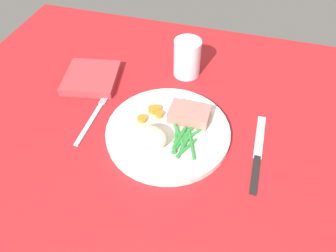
# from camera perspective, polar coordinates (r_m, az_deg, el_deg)

# --- Properties ---
(dining_table) EXTENTS (1.20, 0.90, 0.02)m
(dining_table) POSITION_cam_1_polar(r_m,az_deg,el_deg) (0.69, 2.88, -2.64)
(dining_table) COLOR red
(dining_table) RESTS_ON ground
(dinner_plate) EXTENTS (0.26, 0.26, 0.02)m
(dinner_plate) POSITION_cam_1_polar(r_m,az_deg,el_deg) (0.68, -0.00, -1.02)
(dinner_plate) COLOR white
(dinner_plate) RESTS_ON dining_table
(meat_portion) EXTENTS (0.09, 0.06, 0.03)m
(meat_portion) POSITION_cam_1_polar(r_m,az_deg,el_deg) (0.69, 3.83, 2.10)
(meat_portion) COLOR #B2756B
(meat_portion) RESTS_ON dinner_plate
(mashed_potatoes) EXTENTS (0.07, 0.06, 0.04)m
(mashed_potatoes) POSITION_cam_1_polar(r_m,az_deg,el_deg) (0.63, -3.25, -1.97)
(mashed_potatoes) COLOR beige
(mashed_potatoes) RESTS_ON dinner_plate
(carrot_slices) EXTENTS (0.05, 0.06, 0.01)m
(carrot_slices) POSITION_cam_1_polar(r_m,az_deg,el_deg) (0.70, -2.80, 2.42)
(carrot_slices) COLOR orange
(carrot_slices) RESTS_ON dinner_plate
(green_beans) EXTENTS (0.07, 0.10, 0.01)m
(green_beans) POSITION_cam_1_polar(r_m,az_deg,el_deg) (0.65, 2.81, -2.54)
(green_beans) COLOR #2D8C38
(green_beans) RESTS_ON dinner_plate
(fork) EXTENTS (0.01, 0.17, 0.00)m
(fork) POSITION_cam_1_polar(r_m,az_deg,el_deg) (0.74, -13.34, 1.36)
(fork) COLOR silver
(fork) RESTS_ON dining_table
(knife) EXTENTS (0.02, 0.21, 0.01)m
(knife) POSITION_cam_1_polar(r_m,az_deg,el_deg) (0.67, 15.74, -4.83)
(knife) COLOR black
(knife) RESTS_ON dining_table
(water_glass) EXTENTS (0.07, 0.07, 0.10)m
(water_glass) POSITION_cam_1_polar(r_m,az_deg,el_deg) (0.82, 3.41, 11.67)
(water_glass) COLOR silver
(water_glass) RESTS_ON dining_table
(napkin) EXTENTS (0.15, 0.15, 0.02)m
(napkin) POSITION_cam_1_polar(r_m,az_deg,el_deg) (0.83, -13.57, 8.41)
(napkin) COLOR #B2383D
(napkin) RESTS_ON dining_table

